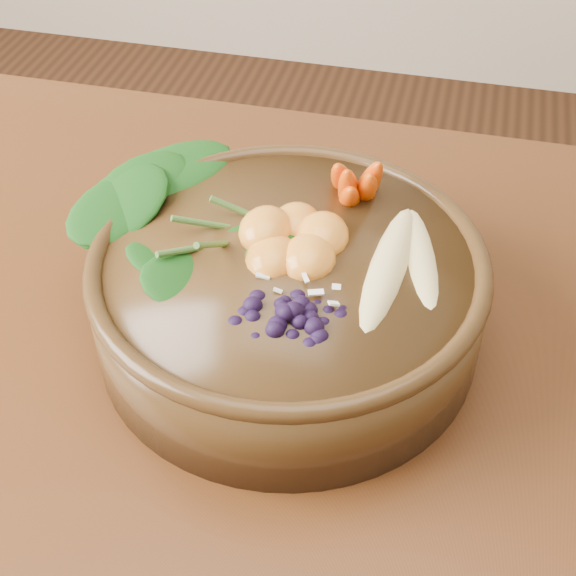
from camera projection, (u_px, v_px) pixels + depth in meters
The scene contains 8 objects.
dining_table at pixel (360, 532), 0.62m from camera, with size 1.60×0.90×0.75m.
stoneware_bowl at pixel (288, 297), 0.62m from camera, with size 0.30×0.30×0.08m, color #3E270F.
kale_heap at pixel (236, 181), 0.63m from camera, with size 0.20×0.18×0.05m, color #174912, non-canonical shape.
carrot_cluster at pixel (366, 154), 0.62m from camera, with size 0.06×0.06×0.08m, color #D53F05, non-canonical shape.
banana_halves at pixel (407, 246), 0.58m from camera, with size 0.07×0.17×0.03m.
mandarin_cluster at pixel (293, 225), 0.60m from camera, with size 0.09×0.10×0.03m, color orange, non-canonical shape.
blueberry_pile at pixel (285, 295), 0.54m from camera, with size 0.14×0.10×0.04m, color black, non-canonical shape.
coconut_flakes at pixel (288, 272), 0.58m from camera, with size 0.10×0.07×0.01m, color white, non-canonical shape.
Camera 1 is at (0.02, -0.33, 1.22)m, focal length 50.00 mm.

